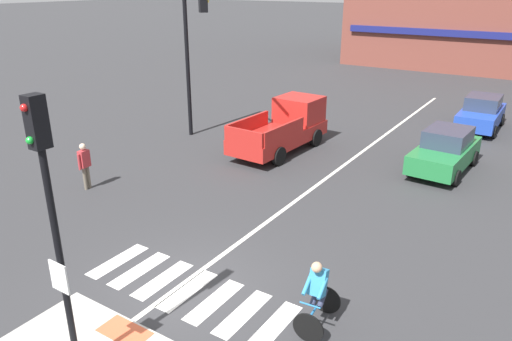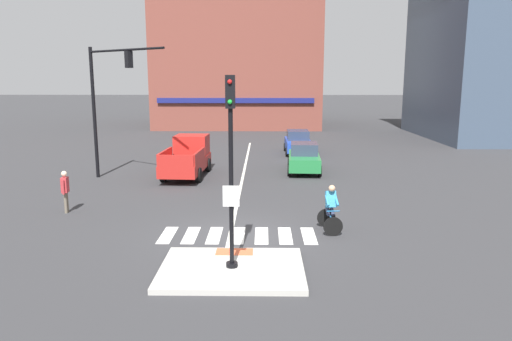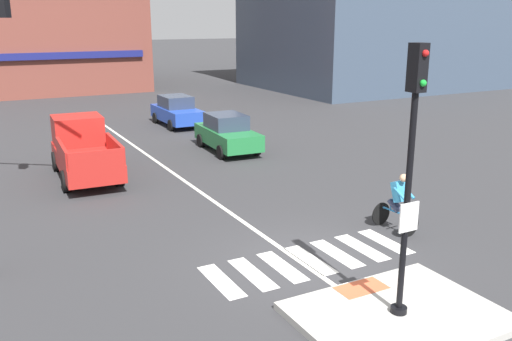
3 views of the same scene
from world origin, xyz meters
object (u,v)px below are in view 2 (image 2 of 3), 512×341
car_blue_eastbound_distant (298,142)px  cyclist (330,207)px  pickup_truck_red_westbound_far (188,157)px  traffic_light_mast (106,93)px  pedestrian_at_curb_left (65,188)px  signal_pole (231,155)px  car_green_eastbound_far (304,158)px

car_blue_eastbound_distant → cyclist: (-0.13, -17.72, 0.06)m
car_blue_eastbound_distant → pickup_truck_red_westbound_far: 10.22m
traffic_light_mast → pedestrian_at_curb_left: bearing=-87.5°
car_blue_eastbound_distant → pickup_truck_red_westbound_far: size_ratio=0.79×
traffic_light_mast → car_blue_eastbound_distant: traffic_light_mast is taller
cyclist → pedestrian_at_curb_left: (-10.06, 2.27, 0.11)m
signal_pole → car_blue_eastbound_distant: signal_pole is taller
car_green_eastbound_far → pedestrian_at_curb_left: 13.28m
pickup_truck_red_westbound_far → pedestrian_at_curb_left: 8.43m
car_blue_eastbound_distant → cyclist: bearing=-90.4°
traffic_light_mast → pickup_truck_red_westbound_far: traffic_light_mast is taller
car_blue_eastbound_distant → cyclist: size_ratio=2.45×
pedestrian_at_curb_left → cyclist: bearing=-12.7°
signal_pole → cyclist: size_ratio=3.05×
signal_pole → car_green_eastbound_far: signal_pole is taller
signal_pole → car_blue_eastbound_distant: bearing=81.3°
pedestrian_at_curb_left → car_green_eastbound_far: bearing=40.7°
signal_pole → car_blue_eastbound_distant: (3.27, 21.29, -2.42)m
car_green_eastbound_far → cyclist: size_ratio=2.49×
car_green_eastbound_far → car_blue_eastbound_distant: same height
car_blue_eastbound_distant → pedestrian_at_curb_left: (-10.19, -15.45, 0.17)m
traffic_light_mast → pedestrian_at_curb_left: size_ratio=4.08×
cyclist → pedestrian_at_curb_left: 10.32m
car_green_eastbound_far → signal_pole: bearing=-102.2°
signal_pole → pedestrian_at_curb_left: bearing=139.8°
pickup_truck_red_westbound_far → cyclist: (6.43, -9.88, -0.11)m
pickup_truck_red_westbound_far → traffic_light_mast: bearing=-162.1°
signal_pole → traffic_light_mast: bearing=120.6°
car_green_eastbound_far → cyclist: 10.93m
car_green_eastbound_far → pickup_truck_red_westbound_far: (-6.42, -1.06, 0.17)m
traffic_light_mast → car_blue_eastbound_distant: (10.46, 9.11, -3.69)m
pickup_truck_red_westbound_far → cyclist: 11.78m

